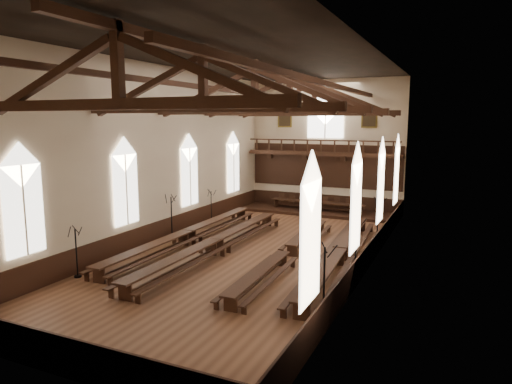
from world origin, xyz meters
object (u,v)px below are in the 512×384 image
refectory_row_c (287,252)px  candelabrum_left_near (77,262)px  refectory_row_b (215,243)px  refectory_row_d (339,252)px  candelabrum_right_mid (355,256)px  refectory_row_a (187,234)px  high_table (317,203)px  candelabrum_right_far (377,229)px  candelabrum_right_near (324,294)px  dais (317,212)px  candelabrum_left_mid (172,226)px  candelabrum_left_far (211,213)px

refectory_row_c → candelabrum_left_near: 9.76m
candelabrum_left_near → refectory_row_b: bearing=57.4°
candelabrum_left_near → refectory_row_d: bearing=34.4°
refectory_row_c → candelabrum_right_mid: size_ratio=5.32×
refectory_row_a → high_table: size_ratio=2.03×
candelabrum_right_mid → candelabrum_right_far: candelabrum_right_far is taller
high_table → candelabrum_right_near: (5.64, -17.61, 0.04)m
refectory_row_d → candelabrum_right_far: (1.04, 4.60, 0.23)m
dais → high_table: high_table is taller
refectory_row_a → candelabrum_left_mid: size_ratio=5.49×
refectory_row_b → refectory_row_c: size_ratio=1.07×
refectory_row_c → refectory_row_b: bearing=-175.9°
refectory_row_b → candelabrum_right_near: (7.40, -5.19, 0.24)m
refectory_row_a → candelabrum_left_near: bearing=-101.2°
refectory_row_c → candelabrum_right_far: 6.43m
refectory_row_a → high_table: (4.12, 11.41, 0.21)m
candelabrum_left_near → candelabrum_right_mid: candelabrum_right_mid is taller
high_table → refectory_row_c: bearing=-79.8°
refectory_row_b → candelabrum_left_far: candelabrum_left_far is taller
candelabrum_left_far → refectory_row_d: bearing=-26.2°
refectory_row_b → refectory_row_d: refectory_row_b is taller
refectory_row_b → candelabrum_right_far: 9.34m
candelabrum_left_far → candelabrum_right_near: candelabrum_right_near is taller
refectory_row_a → high_table: bearing=70.2°
refectory_row_a → refectory_row_c: 6.34m
high_table → refectory_row_b: bearing=-98.1°
high_table → candelabrum_right_mid: candelabrum_right_mid is taller
refectory_row_b → candelabrum_right_mid: bearing=-0.2°
dais → high_table: 0.68m
refectory_row_a → refectory_row_b: bearing=-23.3°
refectory_row_b → candelabrum_left_mid: candelabrum_left_mid is taller
dais → refectory_row_a: bearing=-109.8°
refectory_row_b → dais: 12.56m
dais → candelabrum_right_far: size_ratio=4.32×
refectory_row_b → candelabrum_right_near: 9.04m
refectory_row_d → candelabrum_left_near: candelabrum_left_near is taller
refectory_row_c → candelabrum_right_near: (3.46, -5.47, 0.32)m
candelabrum_left_near → refectory_row_a: bearing=78.8°
dais → candelabrum_left_mid: (-5.46, -10.97, 0.71)m
refectory_row_a → dais: (4.12, 11.41, -0.47)m
refectory_row_b → dais: size_ratio=1.30×
dais → candelabrum_left_far: 8.41m
dais → candelabrum_left_mid: candelabrum_left_mid is taller
refectory_row_d → candelabrum_left_near: bearing=-145.6°
refectory_row_b → candelabrum_left_mid: (-3.70, 1.45, 0.24)m
refectory_row_b → refectory_row_d: size_ratio=1.00×
refectory_row_d → candelabrum_right_mid: 1.54m
refectory_row_a → refectory_row_c: (6.29, -0.73, -0.08)m
candelabrum_right_near → candelabrum_left_far: bearing=134.6°
refectory_row_a → candelabrum_left_mid: bearing=162.1°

